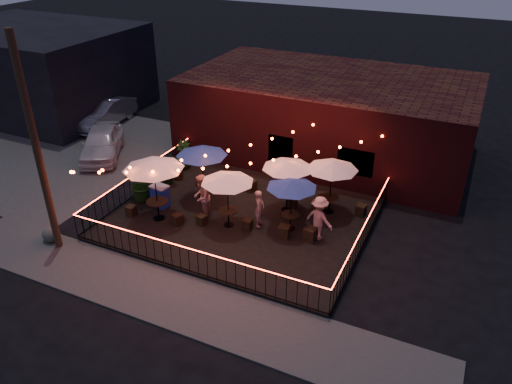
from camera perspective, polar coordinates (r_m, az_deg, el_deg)
ground at (r=19.02m, az=-4.34°, el=-6.15°), size 110.00×110.00×0.00m
patio at (r=20.44m, az=-1.63°, el=-3.06°), size 10.00×8.00×0.15m
sidewalk at (r=16.87m, az=-9.80°, el=-11.79°), size 18.00×2.50×0.05m
parking_lot at (r=28.59m, az=-21.81°, el=4.45°), size 11.00×12.00×0.02m
brick_building at (r=25.98m, az=8.33°, el=8.64°), size 14.00×8.00×4.00m
background_building at (r=35.25m, az=-23.85°, el=12.84°), size 12.00×9.00×5.00m
utility_pole at (r=18.47m, az=-23.77°, el=4.44°), size 0.26×0.26×8.00m
fence_front at (r=17.26m, az=-7.66°, el=-7.78°), size 10.00×0.04×1.04m
fence_left at (r=22.56m, az=-13.08°, el=1.16°), size 0.04×8.00×1.04m
fence_right at (r=18.75m, az=12.20°, el=-4.93°), size 0.04×8.00×1.04m
festoon_lights at (r=19.45m, az=-4.79°, el=3.31°), size 10.02×8.72×1.32m
cafe_table_0 at (r=19.53m, az=-11.67°, el=3.00°), size 2.67×2.67×2.63m
cafe_table_1 at (r=20.90m, az=-6.22°, el=4.53°), size 2.67×2.67×2.38m
cafe_table_2 at (r=18.87m, az=-3.30°, el=1.47°), size 2.11×2.11×2.26m
cafe_table_3 at (r=19.91m, az=3.63°, el=3.09°), size 2.36×2.36×2.28m
cafe_table_4 at (r=18.72m, az=4.12°, el=0.84°), size 2.20×2.20×2.15m
cafe_table_5 at (r=19.96m, az=8.72°, el=2.93°), size 2.61×2.61×2.31m
bistro_chair_0 at (r=21.05m, az=-14.06°, el=-2.07°), size 0.38×0.38×0.42m
bistro_chair_1 at (r=20.10m, az=-8.99°, el=-3.09°), size 0.46×0.46×0.42m
bistro_chair_2 at (r=23.53m, az=-8.85°, el=2.02°), size 0.49×0.49×0.44m
bistro_chair_3 at (r=22.68m, az=-4.60°, el=1.30°), size 0.46×0.46×0.51m
bistro_chair_4 at (r=19.95m, az=-6.20°, el=-3.19°), size 0.41×0.41×0.40m
bistro_chair_5 at (r=19.57m, az=-0.97°, el=-3.69°), size 0.36×0.36×0.40m
bistro_chair_6 at (r=22.22m, az=-0.59°, el=0.74°), size 0.52×0.52×0.49m
bistro_chair_7 at (r=21.05m, az=4.14°, el=-1.16°), size 0.41×0.41×0.43m
bistro_chair_8 at (r=19.09m, az=3.22°, el=-4.53°), size 0.44×0.44×0.48m
bistro_chair_9 at (r=19.00m, az=6.26°, el=-4.80°), size 0.50×0.50×0.51m
bistro_chair_10 at (r=21.42m, az=7.65°, el=-0.74°), size 0.50×0.50×0.47m
bistro_chair_11 at (r=20.88m, az=11.90°, el=-2.02°), size 0.43×0.43×0.45m
patron_a at (r=19.48m, az=0.40°, el=-1.88°), size 0.44×0.61×1.54m
patron_b at (r=20.01m, az=-6.24°, el=-0.56°), size 0.94×1.09×1.90m
patron_c at (r=18.80m, az=7.24°, el=-2.98°), size 1.28×0.95×1.77m
potted_shrub_a at (r=21.76m, az=-12.79°, el=0.87°), size 1.67×1.55×1.53m
potted_shrub_b at (r=22.92m, az=-9.97°, el=2.60°), size 0.92×0.79×1.47m
potted_shrub_c at (r=24.33m, az=-8.34°, el=4.26°), size 0.84×0.84×1.40m
cooler at (r=21.30m, az=-10.90°, el=-0.43°), size 0.79×0.61×0.96m
boulder at (r=20.56m, az=-22.36°, el=-4.50°), size 0.96×0.87×0.63m
car_white at (r=26.82m, az=-17.21°, el=5.42°), size 3.81×4.74×1.51m
car_silver at (r=30.96m, az=-16.96°, el=8.63°), size 1.99×4.77×1.53m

